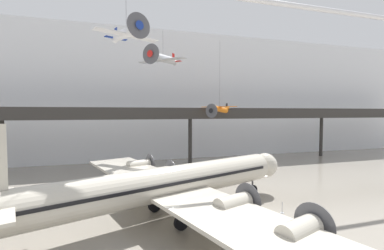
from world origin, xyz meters
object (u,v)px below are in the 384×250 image
Objects in this scene: airliner_silver_main at (163,185)px; suspended_plane_silver_racer at (163,59)px; suspended_plane_white_twin at (126,33)px; suspended_plane_orange_highwing at (219,109)px; info_sign_pedestal at (259,215)px; stanchion_barrier at (282,210)px.

airliner_silver_main is 22.83m from suspended_plane_silver_racer.
suspended_plane_white_twin is 0.47× the size of suspended_plane_orange_highwing.
suspended_plane_white_twin reaches higher than info_sign_pedestal.
suspended_plane_silver_racer is 26.92m from stanchion_barrier.
airliner_silver_main is 14.44m from suspended_plane_white_twin.
suspended_plane_silver_racer is 6.40× the size of stanchion_barrier.
suspended_plane_silver_racer is (-10.05, -1.59, 7.64)m from suspended_plane_orange_highwing.
suspended_plane_orange_highwing reaches higher than stanchion_barrier.
suspended_plane_white_twin is at bearing 22.24° from suspended_plane_silver_racer.
airliner_silver_main is 28.14× the size of info_sign_pedestal.
suspended_plane_orange_highwing is at bearing 35.96° from airliner_silver_main.
airliner_silver_main is 2.68× the size of suspended_plane_orange_highwing.
airliner_silver_main is 32.40× the size of stanchion_barrier.
airliner_silver_main reaches higher than stanchion_barrier.
suspended_plane_orange_highwing is at bearing 110.38° from suspended_plane_white_twin.
airliner_silver_main is 11.75m from stanchion_barrier.
airliner_silver_main is 9.06m from info_sign_pedestal.
stanchion_barrier is at bearing -26.36° from airliner_silver_main.
info_sign_pedestal is (-4.84, -20.99, -9.82)m from suspended_plane_orange_highwing.
airliner_silver_main is at bearing 19.84° from suspended_plane_white_twin.
suspended_plane_silver_racer reaches higher than stanchion_barrier.
suspended_plane_silver_racer is 5.56× the size of info_sign_pedestal.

